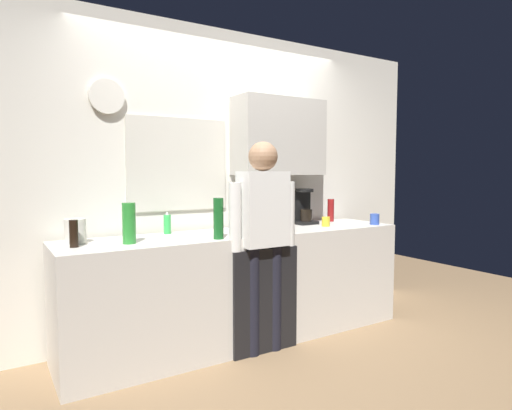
{
  "coord_description": "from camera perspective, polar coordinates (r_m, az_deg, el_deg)",
  "views": [
    {
      "loc": [
        -1.76,
        -2.74,
        1.38
      ],
      "look_at": [
        0.09,
        0.25,
        1.11
      ],
      "focal_mm": 30.73,
      "sensor_mm": 36.0,
      "label": 1
    }
  ],
  "objects": [
    {
      "name": "dish_soap",
      "position": [
        3.52,
        -11.48,
        -2.43
      ],
      "size": [
        0.06,
        0.06,
        0.18
      ],
      "color": "green",
      "rests_on": "kitchen_counter"
    },
    {
      "name": "bottle_red_vinegar",
      "position": [
        4.37,
        9.7,
        -0.67
      ],
      "size": [
        0.06,
        0.06,
        0.22
      ],
      "primitive_type": "cylinder",
      "color": "maroon",
      "rests_on": "kitchen_counter"
    },
    {
      "name": "bottle_green_wine",
      "position": [
        3.19,
        -4.92,
        -1.75
      ],
      "size": [
        0.07,
        0.07,
        0.3
      ],
      "primitive_type": "cylinder",
      "color": "#195923",
      "rests_on": "kitchen_counter"
    },
    {
      "name": "person_at_sink",
      "position": [
        3.29,
        0.91,
        -3.13
      ],
      "size": [
        0.57,
        0.22,
        1.6
      ],
      "rotation": [
        0.0,
        0.0,
        -0.09
      ],
      "color": "black",
      "rests_on": "ground_plane"
    },
    {
      "name": "bottle_dark_sauce",
      "position": [
        3.07,
        -22.63,
        -3.45
      ],
      "size": [
        0.06,
        0.06,
        0.18
      ],
      "primitive_type": "cylinder",
      "color": "black",
      "rests_on": "kitchen_counter"
    },
    {
      "name": "mixing_bowl",
      "position": [
        3.72,
        1.22,
        -2.57
      ],
      "size": [
        0.22,
        0.22,
        0.08
      ],
      "primitive_type": "cylinder",
      "color": "#4C72A5",
      "rests_on": "kitchen_counter"
    },
    {
      "name": "kitchen_counter",
      "position": [
        3.64,
        -1.69,
        -10.49
      ],
      "size": [
        2.87,
        0.64,
        0.89
      ],
      "primitive_type": "cube",
      "color": "beige",
      "rests_on": "ground_plane"
    },
    {
      "name": "bottle_amber_beer",
      "position": [
        3.54,
        3.63,
        -1.71
      ],
      "size": [
        0.06,
        0.06,
        0.23
      ],
      "primitive_type": "cylinder",
      "color": "brown",
      "rests_on": "kitchen_counter"
    },
    {
      "name": "cup_yellow_cup",
      "position": [
        3.96,
        9.07,
        -2.15
      ],
      "size": [
        0.07,
        0.07,
        0.08
      ],
      "primitive_type": "cylinder",
      "color": "yellow",
      "rests_on": "kitchen_counter"
    },
    {
      "name": "storage_canister",
      "position": [
        3.23,
        -22.46,
        -3.17
      ],
      "size": [
        0.14,
        0.14,
        0.17
      ],
      "primitive_type": "cylinder",
      "color": "silver",
      "rests_on": "kitchen_counter"
    },
    {
      "name": "coffee_maker",
      "position": [
        4.13,
        6.06,
        -0.41
      ],
      "size": [
        0.2,
        0.2,
        0.33
      ],
      "color": "black",
      "rests_on": "kitchen_counter"
    },
    {
      "name": "back_wall_assembly",
      "position": [
        3.9,
        -3.95,
        4.04
      ],
      "size": [
        4.47,
        0.42,
        2.6
      ],
      "color": "silver",
      "rests_on": "ground_plane"
    },
    {
      "name": "dishwasher_panel",
      "position": [
        3.39,
        1.33,
        -12.42
      ],
      "size": [
        0.56,
        0.02,
        0.8
      ],
      "primitive_type": "cube",
      "color": "black",
      "rests_on": "ground_plane"
    },
    {
      "name": "ground_plane",
      "position": [
        3.54,
        0.89,
        -18.51
      ],
      "size": [
        8.0,
        8.0,
        0.0
      ],
      "primitive_type": "plane",
      "color": "#8C6D4C"
    },
    {
      "name": "bottle_clear_soda",
      "position": [
        3.1,
        -16.2,
        -2.28
      ],
      "size": [
        0.09,
        0.09,
        0.28
      ],
      "primitive_type": "cylinder",
      "color": "#2D8C33",
      "rests_on": "kitchen_counter"
    },
    {
      "name": "bottle_olive_oil",
      "position": [
        3.61,
        -1.75,
        -1.43
      ],
      "size": [
        0.06,
        0.06,
        0.25
      ],
      "primitive_type": "cylinder",
      "color": "olive",
      "rests_on": "kitchen_counter"
    },
    {
      "name": "cup_blue_mug",
      "position": [
        4.19,
        15.19,
        -1.8
      ],
      "size": [
        0.08,
        0.08,
        0.1
      ],
      "primitive_type": "cylinder",
      "color": "#3351B2",
      "rests_on": "kitchen_counter"
    }
  ]
}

